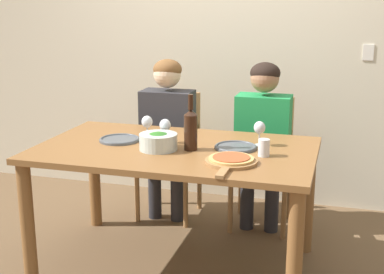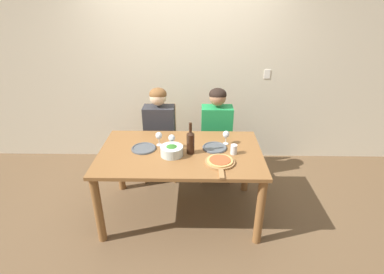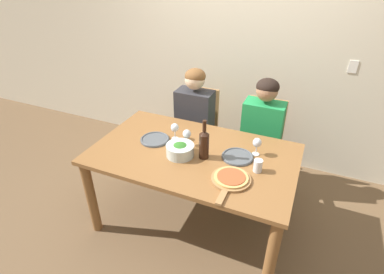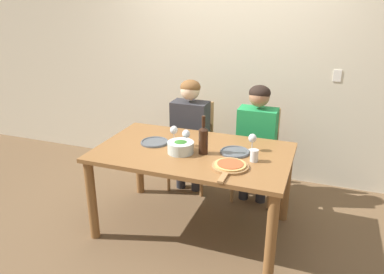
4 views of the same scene
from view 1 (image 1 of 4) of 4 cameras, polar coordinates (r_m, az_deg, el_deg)
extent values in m
plane|color=brown|center=(3.49, -1.67, -13.45)|extent=(40.00, 40.00, 0.00)
cube|color=beige|center=(4.38, 3.62, 10.71)|extent=(10.00, 0.05, 2.70)
cube|color=white|center=(4.25, 18.29, 8.56)|extent=(0.08, 0.01, 0.12)
cube|color=brown|center=(3.21, -1.77, -1.41)|extent=(1.66, 0.99, 0.04)
cylinder|color=brown|center=(3.29, -17.15, -8.83)|extent=(0.08, 0.08, 0.74)
cylinder|color=brown|center=(2.81, 10.88, -12.59)|extent=(0.08, 0.08, 0.74)
cylinder|color=brown|center=(3.99, -10.36, -4.26)|extent=(0.08, 0.08, 0.74)
cylinder|color=brown|center=(3.60, 12.25, -6.43)|extent=(0.08, 0.08, 0.74)
cube|color=#9E7042|center=(4.09, -2.47, -2.73)|extent=(0.42, 0.42, 0.04)
cube|color=#9E7042|center=(4.20, -1.66, 1.51)|extent=(0.38, 0.03, 0.50)
cylinder|color=#9E7042|center=(4.05, -5.86, -6.27)|extent=(0.04, 0.04, 0.41)
cylinder|color=#9E7042|center=(3.93, -0.68, -6.85)|extent=(0.04, 0.04, 0.41)
cylinder|color=#9E7042|center=(4.39, -4.00, -4.59)|extent=(0.04, 0.04, 0.41)
cylinder|color=#9E7042|center=(4.28, 0.80, -5.07)|extent=(0.04, 0.04, 0.41)
cube|color=#9E7042|center=(3.93, 7.48, -3.57)|extent=(0.42, 0.42, 0.04)
cube|color=#9E7042|center=(4.04, 8.04, 0.87)|extent=(0.38, 0.03, 0.50)
cylinder|color=#9E7042|center=(3.86, 4.12, -7.34)|extent=(0.04, 0.04, 0.41)
cylinder|color=#9E7042|center=(3.80, 9.78, -7.84)|extent=(0.04, 0.04, 0.41)
cylinder|color=#9E7042|center=(4.20, 5.22, -5.47)|extent=(0.04, 0.04, 0.41)
cylinder|color=#9E7042|center=(4.16, 10.40, -5.91)|extent=(0.04, 0.04, 0.41)
cylinder|color=#28282D|center=(4.11, -3.99, -5.67)|extent=(0.10, 0.10, 0.45)
cylinder|color=#28282D|center=(4.05, -1.59, -5.92)|extent=(0.10, 0.10, 0.45)
cube|color=#2D2D33|center=(3.99, -2.61, 1.14)|extent=(0.38, 0.22, 0.54)
cylinder|color=#2D2D33|center=(3.88, -6.55, -1.61)|extent=(0.07, 0.31, 0.14)
cylinder|color=#2D2D33|center=(3.75, -0.88, -2.10)|extent=(0.07, 0.31, 0.14)
sphere|color=beige|center=(3.92, -2.67, 6.70)|extent=(0.20, 0.20, 0.20)
ellipsoid|color=brown|center=(3.93, -2.63, 7.22)|extent=(0.21, 0.21, 0.15)
cylinder|color=#28282D|center=(3.93, 5.90, -6.65)|extent=(0.10, 0.10, 0.45)
cylinder|color=#28282D|center=(3.91, 8.51, -6.88)|extent=(0.10, 0.10, 0.45)
cube|color=#1E8C47|center=(3.83, 7.58, 0.44)|extent=(0.38, 0.22, 0.54)
cylinder|color=#1E8C47|center=(3.67, 3.82, -2.48)|extent=(0.07, 0.31, 0.14)
cylinder|color=#1E8C47|center=(3.61, 10.04, -2.97)|extent=(0.07, 0.31, 0.14)
sphere|color=#9E7051|center=(3.75, 7.78, 6.23)|extent=(0.20, 0.20, 0.20)
ellipsoid|color=black|center=(3.76, 7.82, 6.78)|extent=(0.21, 0.21, 0.15)
cylinder|color=black|center=(3.12, -0.14, 0.48)|extent=(0.08, 0.08, 0.21)
cone|color=black|center=(3.09, -0.14, 2.64)|extent=(0.08, 0.08, 0.03)
cylinder|color=black|center=(3.08, -0.14, 3.75)|extent=(0.03, 0.03, 0.09)
cylinder|color=silver|center=(3.15, -3.61, -0.51)|extent=(0.23, 0.23, 0.10)
ellipsoid|color=#2D6B23|center=(3.14, -3.61, -0.42)|extent=(0.19, 0.19, 0.11)
cylinder|color=#4C5156|center=(3.37, -7.73, -0.31)|extent=(0.25, 0.25, 0.01)
torus|color=#4C5156|center=(3.37, -7.73, -0.21)|extent=(0.25, 0.25, 0.02)
cylinder|color=#4C5156|center=(3.18, 4.68, -1.12)|extent=(0.25, 0.25, 0.01)
torus|color=#4C5156|center=(3.18, 4.69, -1.02)|extent=(0.25, 0.25, 0.02)
cylinder|color=#9E7042|center=(2.90, 4.20, -2.60)|extent=(0.29, 0.29, 0.02)
cube|color=#9E7042|center=(2.70, 3.25, -3.88)|extent=(0.04, 0.14, 0.02)
cylinder|color=tan|center=(2.90, 4.21, -2.32)|extent=(0.25, 0.25, 0.01)
cylinder|color=#AD4C28|center=(2.90, 4.21, -2.16)|extent=(0.20, 0.20, 0.01)
cylinder|color=silver|center=(3.40, -4.77, -0.16)|extent=(0.06, 0.06, 0.01)
cylinder|color=silver|center=(3.39, -4.79, 0.50)|extent=(0.01, 0.01, 0.07)
ellipsoid|color=silver|center=(3.37, -4.81, 1.63)|extent=(0.07, 0.07, 0.08)
ellipsoid|color=maroon|center=(3.38, -4.81, 1.43)|extent=(0.06, 0.06, 0.03)
cylinder|color=silver|center=(3.26, 7.16, -0.87)|extent=(0.06, 0.06, 0.01)
cylinder|color=silver|center=(3.25, 7.18, -0.18)|extent=(0.01, 0.01, 0.07)
ellipsoid|color=silver|center=(3.23, 7.22, 1.01)|extent=(0.07, 0.07, 0.08)
ellipsoid|color=maroon|center=(3.24, 7.21, 0.79)|extent=(0.06, 0.06, 0.03)
cylinder|color=silver|center=(3.30, -2.86, -0.58)|extent=(0.06, 0.06, 0.01)
cylinder|color=silver|center=(3.29, -2.87, 0.10)|extent=(0.01, 0.01, 0.07)
ellipsoid|color=silver|center=(3.27, -2.88, 1.27)|extent=(0.07, 0.07, 0.08)
ellipsoid|color=maroon|center=(3.28, -2.88, 1.06)|extent=(0.06, 0.06, 0.03)
cylinder|color=silver|center=(3.03, 7.68, -1.14)|extent=(0.07, 0.07, 0.10)
camera|label=2|loc=(1.03, -66.22, 43.26)|focal=28.00mm
camera|label=3|loc=(1.19, 9.19, 39.47)|focal=28.00mm
camera|label=4|loc=(0.43, 72.66, 75.75)|focal=35.00mm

